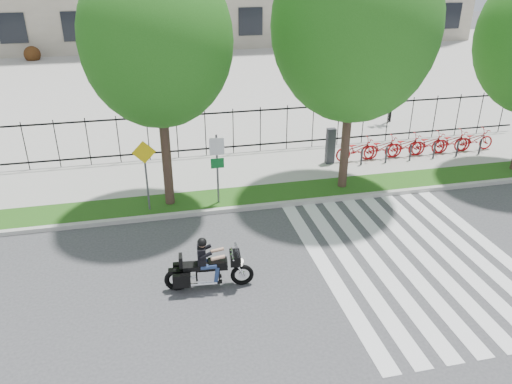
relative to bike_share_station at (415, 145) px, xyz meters
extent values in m
plane|color=#3A3A3C|center=(-8.78, -7.20, -0.64)|extent=(120.00, 120.00, 0.00)
cube|color=#AFADA4|center=(-8.78, -3.10, -0.57)|extent=(60.00, 0.20, 0.15)
cube|color=#1F4C13|center=(-8.78, -2.25, -0.57)|extent=(60.00, 1.50, 0.15)
cube|color=#B0ADA4|center=(-8.78, 0.25, -0.57)|extent=(60.00, 3.50, 0.15)
cube|color=#B0ADA4|center=(-8.78, 17.80, -0.59)|extent=(80.00, 34.00, 0.10)
cylinder|color=black|center=(1.22, 4.80, 1.36)|extent=(0.14, 0.14, 4.00)
cylinder|color=black|center=(1.22, 4.80, 3.26)|extent=(0.06, 0.70, 0.70)
sphere|color=white|center=(0.87, 4.80, 3.36)|extent=(0.36, 0.36, 0.36)
sphere|color=white|center=(1.57, 4.80, 3.36)|extent=(0.36, 0.36, 0.36)
cylinder|color=#31211B|center=(-10.63, -2.25, 1.57)|extent=(0.32, 0.32, 4.13)
ellipsoid|color=#1F6016|center=(-10.63, -2.25, 5.04)|extent=(4.70, 4.70, 5.40)
cylinder|color=#31211B|center=(-4.21, -2.25, 1.56)|extent=(0.32, 0.32, 4.11)
ellipsoid|color=#1F6016|center=(-4.21, -2.25, 5.28)|extent=(5.56, 5.56, 6.39)
cube|color=#2D2D33|center=(-3.88, 0.00, 0.26)|extent=(0.35, 0.25, 1.50)
imported|color=#A30C0F|center=(-2.68, 0.00, 0.00)|extent=(1.87, 0.65, 0.98)
cylinder|color=#2D2D33|center=(-2.68, -0.50, -0.14)|extent=(0.08, 0.08, 0.70)
imported|color=#A30C0F|center=(-1.58, 0.00, 0.00)|extent=(1.87, 0.65, 0.98)
cylinder|color=#2D2D33|center=(-1.58, -0.50, -0.14)|extent=(0.08, 0.08, 0.70)
imported|color=#A30C0F|center=(-0.48, 0.00, 0.00)|extent=(1.87, 0.65, 0.98)
cylinder|color=#2D2D33|center=(-0.48, -0.50, -0.14)|extent=(0.08, 0.08, 0.70)
imported|color=#A30C0F|center=(0.62, 0.00, 0.00)|extent=(1.87, 0.65, 0.98)
cylinder|color=#2D2D33|center=(0.62, -0.50, -0.14)|extent=(0.08, 0.08, 0.70)
imported|color=#A30C0F|center=(1.72, 0.00, 0.00)|extent=(1.87, 0.65, 0.98)
cylinder|color=#2D2D33|center=(1.72, -0.50, -0.14)|extent=(0.08, 0.08, 0.70)
imported|color=#A30C0F|center=(2.82, 0.00, 0.00)|extent=(1.87, 0.65, 0.98)
cylinder|color=#2D2D33|center=(2.82, -0.50, -0.14)|extent=(0.08, 0.08, 0.70)
cylinder|color=#59595B|center=(-8.96, -2.60, 0.76)|extent=(0.07, 0.07, 2.50)
cube|color=white|center=(-8.96, -2.64, 1.61)|extent=(0.50, 0.03, 0.60)
cube|color=#0C6626|center=(-8.96, -2.64, 1.01)|extent=(0.45, 0.03, 0.35)
cylinder|color=#59595B|center=(-11.35, -2.60, 0.71)|extent=(0.07, 0.07, 2.40)
cube|color=yellow|center=(-11.35, -2.64, 1.61)|extent=(0.78, 0.03, 0.78)
torus|color=black|center=(-9.05, -7.31, -0.34)|extent=(0.64, 0.18, 0.63)
torus|color=black|center=(-10.77, -7.15, -0.34)|extent=(0.67, 0.20, 0.66)
cube|color=black|center=(-9.23, -7.29, 0.22)|extent=(0.32, 0.52, 0.27)
cube|color=#26262B|center=(-9.17, -7.30, 0.43)|extent=(0.18, 0.47, 0.28)
cube|color=silver|center=(-9.96, -7.22, -0.23)|extent=(0.57, 0.36, 0.36)
cube|color=black|center=(-9.69, -7.25, 0.07)|extent=(0.53, 0.35, 0.24)
cube|color=black|center=(-10.28, -7.19, 0.05)|extent=(0.67, 0.39, 0.13)
cube|color=black|center=(-10.64, -7.16, 0.25)|extent=(0.12, 0.32, 0.31)
cube|color=black|center=(-10.66, -7.43, -0.19)|extent=(0.47, 0.19, 0.36)
cube|color=black|center=(-10.61, -6.89, -0.19)|extent=(0.47, 0.19, 0.36)
cube|color=black|center=(-10.09, -7.21, 0.38)|extent=(0.25, 0.38, 0.47)
sphere|color=tan|center=(-10.07, -7.21, 0.72)|extent=(0.21, 0.21, 0.21)
sphere|color=black|center=(-10.07, -7.21, 0.76)|extent=(0.25, 0.25, 0.25)
camera|label=1|loc=(-11.12, -18.17, 7.44)|focal=35.00mm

